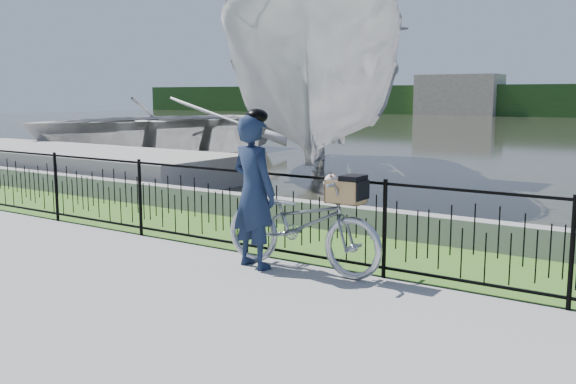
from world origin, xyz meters
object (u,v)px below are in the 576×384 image
Objects in this scene: bicycle_rig at (302,223)px; boat_far at (155,125)px; cyclist at (254,190)px; dock at (65,162)px; boat_near at (320,85)px.

boat_far is (-12.60, 9.90, 0.43)m from bicycle_rig.
cyclist is 0.18× the size of boat_far.
boat_far is at bearing 114.00° from dock.
boat_near is at bearing -9.25° from boat_far.
cyclist is (-0.56, -0.22, 0.38)m from bicycle_rig.
boat_near is (-5.03, 8.67, 1.76)m from bicycle_rig.
bicycle_rig is (10.03, -4.14, 0.22)m from dock.
boat_near reaches higher than boat_far.
boat_near reaches higher than cyclist.
boat_near reaches higher than dock.
dock is 10.44m from cyclist.
boat_near reaches higher than bicycle_rig.
bicycle_rig is at bearing -22.43° from dock.
boat_near is at bearing 116.72° from cyclist.
dock is 6.34m from boat_far.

